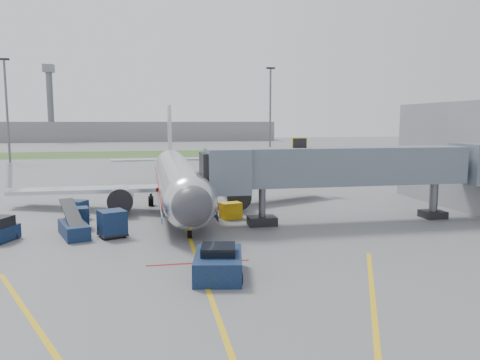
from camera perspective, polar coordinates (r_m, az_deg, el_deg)
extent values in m
plane|color=#565659|center=(31.52, -5.85, -7.92)|extent=(400.00, 400.00, 0.00)
cube|color=#2D4C1E|center=(120.63, -9.77, 3.18)|extent=(300.00, 25.00, 0.01)
cube|color=gold|center=(29.60, -5.49, -8.90)|extent=(0.25, 50.00, 0.01)
cube|color=maroon|center=(27.70, -5.08, -10.04)|extent=(6.00, 0.25, 0.01)
cube|color=gold|center=(18.56, -21.41, -19.51)|extent=(9.52, 20.04, 0.01)
cube|color=gold|center=(20.22, 16.19, -17.00)|extent=(9.52, 20.04, 0.01)
cylinder|color=silver|center=(45.73, -7.61, 0.22)|extent=(3.80, 28.00, 3.80)
sphere|color=silver|center=(31.91, -6.08, -2.77)|extent=(3.80, 3.80, 3.80)
sphere|color=#38383D|center=(30.64, -5.86, -3.18)|extent=(2.74, 2.74, 2.74)
cube|color=black|center=(31.43, -6.03, -1.90)|extent=(2.20, 1.20, 0.55)
cone|color=silver|center=(62.12, -8.54, 2.03)|extent=(3.80, 5.00, 3.80)
cube|color=#B7BAC1|center=(61.40, -8.59, 5.71)|extent=(0.35, 4.20, 7.00)
cube|color=#B7BAC1|center=(46.14, -18.19, -1.14)|extent=(15.10, 8.59, 1.13)
cube|color=#B7BAC1|center=(47.12, 2.78, -0.62)|extent=(15.10, 8.59, 1.13)
cylinder|color=silver|center=(42.95, -14.28, -2.21)|extent=(2.10, 3.60, 2.10)
cylinder|color=silver|center=(43.59, -0.50, -1.85)|extent=(2.10, 3.60, 2.10)
cube|color=maroon|center=(45.93, -5.21, -0.16)|extent=(0.05, 28.00, 0.45)
cube|color=navy|center=(46.05, -5.20, -1.27)|extent=(0.05, 28.00, 0.35)
cylinder|color=black|center=(33.38, -6.17, -6.53)|extent=(0.28, 0.70, 0.70)
cylinder|color=black|center=(46.47, -10.81, -2.54)|extent=(0.50, 1.00, 1.00)
cylinder|color=black|center=(46.77, -4.42, -2.37)|extent=(0.50, 1.00, 1.00)
cube|color=slate|center=(38.81, 12.83, 1.69)|extent=(20.00, 3.00, 3.00)
cube|color=slate|center=(36.01, -1.59, 1.14)|extent=(3.20, 3.60, 3.40)
cube|color=black|center=(35.83, -3.49, 1.10)|extent=(1.60, 3.00, 2.80)
cube|color=#E9AD0D|center=(37.25, 7.26, 4.37)|extent=(1.20, 0.15, 1.00)
cylinder|color=#595B60|center=(36.97, 2.71, -3.17)|extent=(0.56, 0.56, 3.10)
cube|color=black|center=(37.21, 2.70, -4.99)|extent=(2.20, 1.60, 0.70)
cylinder|color=#595B60|center=(43.04, 22.52, -2.25)|extent=(0.70, 0.70, 3.10)
cube|color=black|center=(43.25, 22.44, -3.88)|extent=(1.80, 1.80, 0.60)
cube|color=slate|center=(45.02, 26.95, 1.83)|extent=(3.00, 4.00, 3.40)
cylinder|color=#595B60|center=(103.99, -26.52, 7.43)|extent=(0.44, 0.44, 20.00)
cube|color=black|center=(104.67, -26.84, 13.01)|extent=(2.00, 0.40, 0.40)
cylinder|color=#595B60|center=(108.92, 3.71, 8.11)|extent=(0.44, 0.44, 20.00)
cube|color=black|center=(109.56, 3.75, 13.46)|extent=(2.00, 0.40, 0.40)
cube|color=slate|center=(200.50, -13.21, 5.79)|extent=(120.00, 14.00, 8.00)
cylinder|color=#595B60|center=(198.94, -22.11, 8.33)|extent=(2.40, 2.40, 28.00)
cube|color=slate|center=(199.89, -22.31, 12.48)|extent=(4.00, 4.00, 3.00)
cube|color=#0B1834|center=(25.21, -2.66, -10.31)|extent=(3.14, 4.40, 1.23)
cube|color=black|center=(24.99, -2.67, -8.60)|extent=(2.08, 2.08, 0.56)
cylinder|color=black|center=(23.94, -5.23, -11.71)|extent=(0.40, 0.92, 0.89)
cylinder|color=black|center=(23.87, -0.31, -11.74)|extent=(0.40, 0.92, 0.89)
cylinder|color=black|center=(26.70, -4.74, -9.70)|extent=(0.40, 0.92, 0.89)
cylinder|color=black|center=(26.64, -0.36, -9.72)|extent=(0.40, 0.92, 0.89)
cube|color=#0B1834|center=(36.13, -27.08, -5.84)|extent=(2.12, 2.77, 0.99)
cube|color=black|center=(35.96, -27.16, -4.54)|extent=(1.69, 1.91, 0.69)
cylinder|color=black|center=(37.17, -26.81, -5.94)|extent=(0.39, 0.54, 0.49)
cylinder|color=black|center=(36.58, -25.59, -6.08)|extent=(0.39, 0.54, 0.49)
cube|color=#0B1834|center=(37.98, -19.10, -4.29)|extent=(1.74, 1.74, 1.47)
cube|color=black|center=(38.12, -19.06, -5.36)|extent=(1.80, 1.80, 0.11)
cylinder|color=black|center=(37.54, -19.86, -5.65)|extent=(0.26, 0.30, 0.26)
cylinder|color=black|center=(37.62, -18.12, -5.55)|extent=(0.26, 0.30, 0.26)
cylinder|color=black|center=(38.65, -19.96, -5.29)|extent=(0.26, 0.30, 0.26)
cylinder|color=black|center=(38.72, -18.28, -5.20)|extent=(0.26, 0.30, 0.26)
cube|color=#0B1834|center=(34.50, -15.32, -5.01)|extent=(2.24, 2.24, 1.72)
cube|color=black|center=(34.69, -15.27, -6.39)|extent=(2.32, 2.32, 0.13)
cylinder|color=black|center=(33.89, -16.00, -6.81)|extent=(0.34, 0.38, 0.31)
cylinder|color=black|center=(34.29, -13.86, -6.58)|extent=(0.34, 0.38, 0.31)
cylinder|color=black|center=(35.14, -16.64, -6.34)|extent=(0.34, 0.38, 0.31)
cylinder|color=black|center=(35.52, -14.57, -6.13)|extent=(0.34, 0.38, 0.31)
cube|color=#0B1834|center=(41.62, -19.24, -3.35)|extent=(1.87, 1.87, 1.42)
cube|color=black|center=(41.75, -19.20, -4.31)|extent=(1.93, 1.93, 0.11)
cylinder|color=black|center=(41.59, -20.25, -4.45)|extent=(0.29, 0.32, 0.26)
cylinder|color=black|center=(41.01, -18.94, -4.55)|extent=(0.29, 0.32, 0.26)
cylinder|color=black|center=(42.50, -19.45, -4.17)|extent=(0.29, 0.32, 0.26)
cylinder|color=black|center=(41.94, -18.16, -4.26)|extent=(0.29, 0.32, 0.26)
cube|color=#0B1834|center=(35.58, -19.59, -5.71)|extent=(2.78, 4.33, 1.01)
cube|color=black|center=(35.91, -19.82, -3.87)|extent=(2.40, 4.61, 1.59)
cylinder|color=black|center=(34.13, -20.07, -6.60)|extent=(0.43, 0.67, 0.63)
cylinder|color=black|center=(34.32, -18.22, -6.45)|extent=(0.43, 0.67, 0.63)
cylinder|color=black|center=(36.95, -20.84, -5.60)|extent=(0.43, 0.67, 0.63)
cylinder|color=black|center=(37.12, -19.12, -5.47)|extent=(0.43, 0.67, 0.63)
cube|color=#E9AD0D|center=(39.62, -1.15, -3.74)|extent=(1.93, 1.51, 1.37)
cylinder|color=black|center=(39.50, -1.90, -4.54)|extent=(0.30, 0.39, 0.34)
cylinder|color=black|center=(39.94, -0.39, -4.40)|extent=(0.30, 0.39, 0.34)
imported|color=#81C817|center=(43.39, -14.96, -2.91)|extent=(0.67, 0.59, 1.54)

